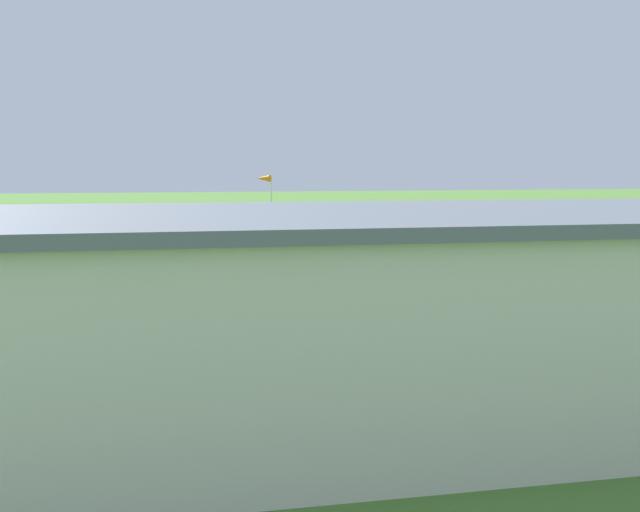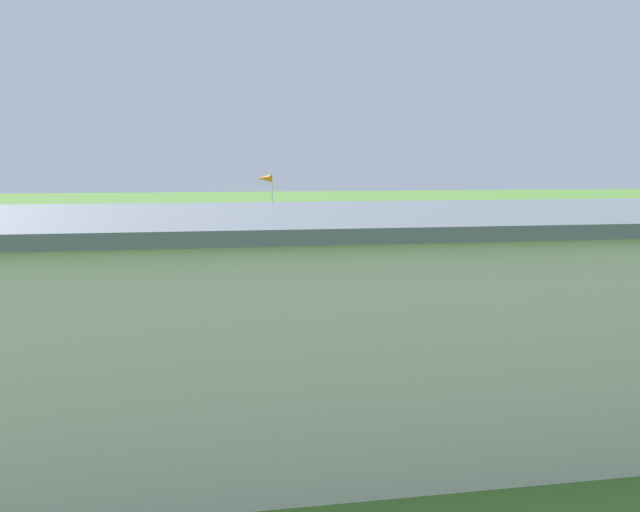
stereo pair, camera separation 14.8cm
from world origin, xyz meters
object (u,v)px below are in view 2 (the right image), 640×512
at_px(car_red, 595,294).
at_px(person_crossing_taxiway, 139,305).
at_px(hangar, 405,311).
at_px(windsock, 265,184).
at_px(biplane, 322,235).

distance_m(car_red, person_crossing_taxiway, 23.07).
xyz_separation_m(hangar, person_crossing_taxiway, (6.74, -18.00, -2.19)).
xyz_separation_m(person_crossing_taxiway, windsock, (-12.99, -33.88, 4.96)).
height_order(car_red, windsock, windsock).
height_order(person_crossing_taxiway, windsock, windsock).
bearing_deg(hangar, windsock, -96.88).
bearing_deg(hangar, car_red, -135.42).
bearing_deg(car_red, hangar, 44.58).
distance_m(hangar, windsock, 52.33).
bearing_deg(person_crossing_taxiway, biplane, -130.60).
bearing_deg(person_crossing_taxiway, hangar, 110.52).
relative_size(hangar, biplane, 4.87).
bearing_deg(car_red, biplane, -59.77).
distance_m(person_crossing_taxiway, windsock, 36.62).
height_order(hangar, windsock, windsock).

